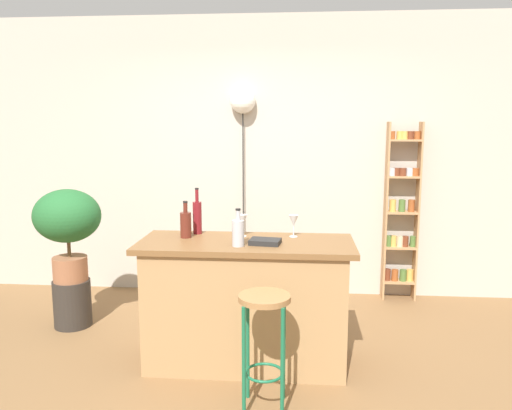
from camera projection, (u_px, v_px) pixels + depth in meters
name	position (u px, v px, depth m)	size (l,w,h in m)	color
ground	(242.00, 382.00, 3.44)	(12.00, 12.00, 0.00)	brown
back_wall	(263.00, 158.00, 5.13)	(6.40, 0.10, 2.80)	#BCB2A3
kitchen_counter	(246.00, 302.00, 3.66)	(1.53, 0.64, 0.91)	#A87F51
bar_stool	(264.00, 326.00, 3.04)	(0.32, 0.32, 0.73)	#196642
spice_shelf	(401.00, 212.00, 4.95)	(0.33, 0.16, 1.76)	tan
plant_stool	(72.00, 303.00, 4.37)	(0.32, 0.32, 0.41)	#2D2823
potted_plant	(67.00, 222.00, 4.26)	(0.57, 0.51, 0.79)	#935B3D
bottle_sauce_amber	(197.00, 216.00, 3.82)	(0.07, 0.07, 0.35)	maroon
bottle_vinegar	(186.00, 224.00, 3.69)	(0.08, 0.08, 0.27)	#5B2319
bottle_soda_blue	(238.00, 232.00, 3.44)	(0.08, 0.08, 0.26)	#B2B2B7
wine_glass_left	(242.00, 221.00, 3.73)	(0.07, 0.07, 0.16)	silver
wine_glass_center	(294.00, 221.00, 3.71)	(0.07, 0.07, 0.16)	silver
cookbook	(265.00, 242.00, 3.50)	(0.21, 0.15, 0.04)	black
pendant_globe_light	(243.00, 102.00, 4.95)	(0.25, 0.25, 2.09)	black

